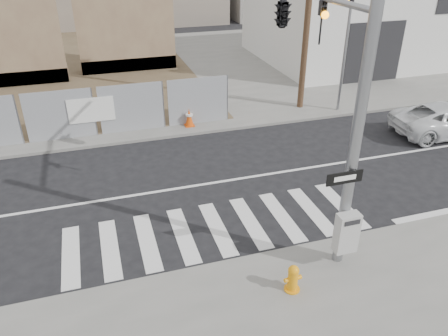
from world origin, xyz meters
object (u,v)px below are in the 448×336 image
object	(u,v)px
auto_shop	(357,19)
traffic_cone_d	(189,117)
fire_hydrant	(293,278)
signal_pole	(304,50)

from	to	relation	value
auto_shop	traffic_cone_d	distance (m)	15.55
auto_shop	fire_hydrant	size ratio (longest dim) A/B	17.21
signal_pole	traffic_cone_d	size ratio (longest dim) A/B	9.00
signal_pole	traffic_cone_d	bearing A→B (deg)	102.92
fire_hydrant	traffic_cone_d	distance (m)	10.23
signal_pole	auto_shop	distance (m)	19.04
fire_hydrant	signal_pole	bearing A→B (deg)	57.67
signal_pole	traffic_cone_d	xyz separation A→B (m)	(-1.57, 6.83, -4.28)
fire_hydrant	traffic_cone_d	world-z (taller)	traffic_cone_d
auto_shop	signal_pole	bearing A→B (deg)	-127.46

